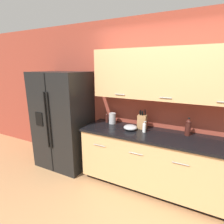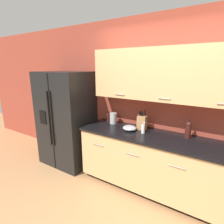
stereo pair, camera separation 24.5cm
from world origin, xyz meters
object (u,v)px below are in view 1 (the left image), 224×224
refrigerator (63,120)px  knife_block (142,122)px  soap_dispenser (144,128)px  mixing_bowl (130,127)px  wine_bottle (188,127)px  oil_bottle (107,118)px  steel_canister (112,118)px

refrigerator → knife_block: refrigerator is taller
soap_dispenser → mixing_bowl: (-0.22, -0.00, -0.03)m
refrigerator → knife_block: (1.47, 0.18, 0.13)m
refrigerator → soap_dispenser: 1.54m
wine_bottle → mixing_bowl: wine_bottle is taller
mixing_bowl → refrigerator: bearing=-178.1°
knife_block → oil_bottle: size_ratio=1.74×
soap_dispenser → steel_canister: size_ratio=0.85×
refrigerator → mixing_bowl: (1.32, 0.04, 0.05)m
knife_block → refrigerator: bearing=-173.1°
knife_block → steel_canister: 0.54m
refrigerator → oil_bottle: size_ratio=9.80×
knife_block → soap_dispenser: bearing=-60.7°
refrigerator → soap_dispenser: size_ratio=10.43×
refrigerator → oil_bottle: refrigerator is taller
refrigerator → wine_bottle: bearing=5.3°
steel_canister → refrigerator: bearing=-167.7°
wine_bottle → soap_dispenser: size_ratio=1.55×
steel_canister → mixing_bowl: bearing=-22.0°
soap_dispenser → oil_bottle: bearing=166.8°
soap_dispenser → knife_block: bearing=119.3°
soap_dispenser → steel_canister: steel_canister is taller
soap_dispenser → oil_bottle: oil_bottle is taller
mixing_bowl → soap_dispenser: bearing=0.0°
refrigerator → oil_bottle: bearing=14.6°
steel_canister → wine_bottle: bearing=-0.3°
refrigerator → mixing_bowl: size_ratio=8.42×
refrigerator → wine_bottle: 2.15m
soap_dispenser → wine_bottle: bearing=14.5°
mixing_bowl → knife_block: bearing=42.4°
soap_dispenser → mixing_bowl: 0.22m
wine_bottle → soap_dispenser: wine_bottle is taller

